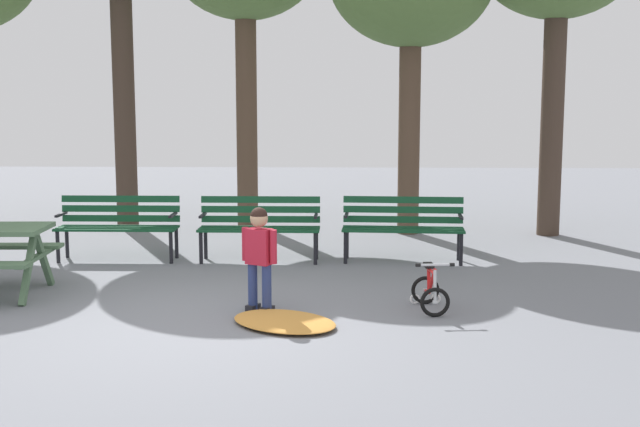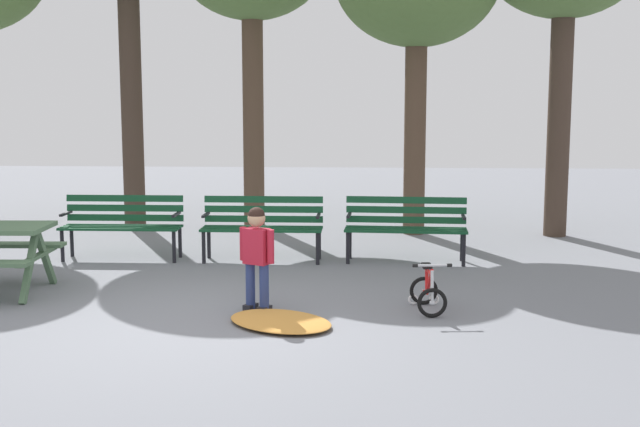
{
  "view_description": "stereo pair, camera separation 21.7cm",
  "coord_description": "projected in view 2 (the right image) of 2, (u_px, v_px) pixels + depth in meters",
  "views": [
    {
      "loc": [
        1.45,
        -7.62,
        2.15
      ],
      "look_at": [
        1.16,
        1.6,
        0.85
      ],
      "focal_mm": 45.84,
      "sensor_mm": 36.0,
      "label": 1
    },
    {
      "loc": [
        1.67,
        -7.61,
        2.15
      ],
      "look_at": [
        1.16,
        1.6,
        0.85
      ],
      "focal_mm": 45.84,
      "sensor_mm": 36.0,
      "label": 2
    }
  ],
  "objects": [
    {
      "name": "park_bench_far_left",
      "position": [
        123.0,
        221.0,
        11.0
      ],
      "size": [
        1.6,
        0.46,
        0.85
      ],
      "color": "#144728",
      "rests_on": "ground"
    },
    {
      "name": "child_standing",
      "position": [
        257.0,
        250.0,
        8.25
      ],
      "size": [
        0.37,
        0.26,
        1.07
      ],
      "color": "navy",
      "rests_on": "ground"
    },
    {
      "name": "leaf_pile",
      "position": [
        280.0,
        321.0,
        7.83
      ],
      "size": [
        1.33,
        1.24,
        0.07
      ],
      "primitive_type": "ellipsoid",
      "rotation": [
        0.0,
        0.0,
        2.55
      ],
      "color": "#C68438",
      "rests_on": "ground"
    },
    {
      "name": "kids_bicycle",
      "position": [
        428.0,
        292.0,
        8.31
      ],
      "size": [
        0.4,
        0.58,
        0.54
      ],
      "color": "black",
      "rests_on": "ground"
    },
    {
      "name": "park_bench_right",
      "position": [
        406.0,
        223.0,
        10.81
      ],
      "size": [
        1.62,
        0.54,
        0.85
      ],
      "color": "#144728",
      "rests_on": "ground"
    },
    {
      "name": "park_bench_left",
      "position": [
        263.0,
        223.0,
        10.88
      ],
      "size": [
        1.6,
        0.46,
        0.85
      ],
      "color": "#144728",
      "rests_on": "ground"
    },
    {
      "name": "ground",
      "position": [
        192.0,
        322.0,
        7.92
      ],
      "size": [
        36.0,
        36.0,
        0.0
      ],
      "primitive_type": "plane",
      "color": "slate"
    }
  ]
}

